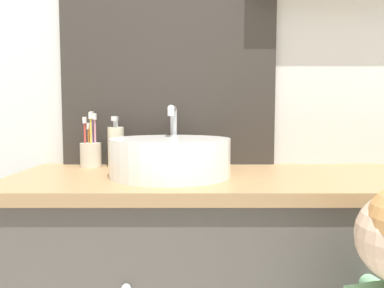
% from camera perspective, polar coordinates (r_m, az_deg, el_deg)
% --- Properties ---
extents(wall_back, '(3.20, 0.18, 2.50)m').
position_cam_1_polar(wall_back, '(1.45, 7.10, 14.64)').
color(wall_back, silver).
rests_on(wall_back, ground_plane).
extents(sink_basin, '(0.36, 0.41, 0.22)m').
position_cam_1_polar(sink_basin, '(1.13, -3.14, -1.85)').
color(sink_basin, white).
rests_on(sink_basin, vanity_counter).
extents(toothbrush_holder, '(0.07, 0.07, 0.20)m').
position_cam_1_polar(toothbrush_holder, '(1.37, -15.06, -1.25)').
color(toothbrush_holder, beige).
rests_on(toothbrush_holder, vanity_counter).
extents(soap_dispenser, '(0.06, 0.06, 0.18)m').
position_cam_1_polar(soap_dispenser, '(1.34, -11.41, -0.32)').
color(soap_dispenser, beige).
rests_on(soap_dispenser, vanity_counter).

